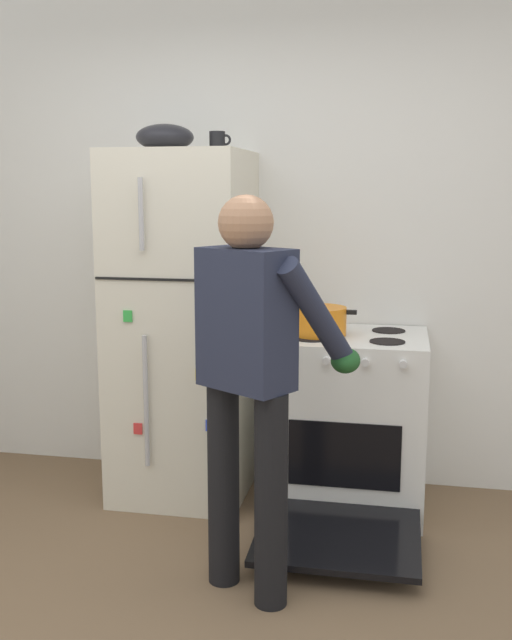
# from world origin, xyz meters

# --- Properties ---
(kitchen_wall_back) EXTENTS (6.00, 0.10, 2.70)m
(kitchen_wall_back) POSITION_xyz_m (0.00, 1.95, 1.35)
(kitchen_wall_back) COLOR white
(kitchen_wall_back) RESTS_ON ground
(refrigerator) EXTENTS (0.68, 0.72, 1.81)m
(refrigerator) POSITION_xyz_m (-0.45, 1.57, 0.91)
(refrigerator) COLOR silver
(refrigerator) RESTS_ON ground
(stove_range) EXTENTS (0.76, 1.21, 0.90)m
(stove_range) POSITION_xyz_m (0.43, 1.55, 0.44)
(stove_range) COLOR white
(stove_range) RESTS_ON ground
(person_cook) EXTENTS (0.65, 0.69, 1.60)m
(person_cook) POSITION_xyz_m (0.11, 0.64, 0.95)
(person_cook) COLOR black
(person_cook) RESTS_ON ground
(red_pot) EXTENTS (0.38, 0.28, 0.14)m
(red_pot) POSITION_xyz_m (0.27, 1.52, 0.97)
(red_pot) COLOR orange
(red_pot) RESTS_ON stove_range
(coffee_mug) EXTENTS (0.11, 0.08, 0.10)m
(coffee_mug) POSITION_xyz_m (-0.27, 1.62, 1.86)
(coffee_mug) COLOR black
(coffee_mug) RESTS_ON refrigerator
(mixing_bowl) EXTENTS (0.29, 0.29, 0.13)m
(mixing_bowl) POSITION_xyz_m (-0.53, 1.57, 1.88)
(mixing_bowl) COLOR black
(mixing_bowl) RESTS_ON refrigerator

